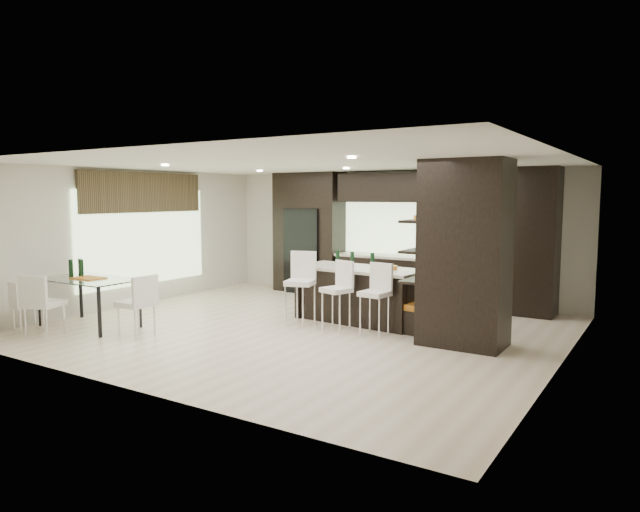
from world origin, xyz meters
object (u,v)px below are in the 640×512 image
Objects in this scene: chair_near at (44,308)px; chair_end at (136,308)px; floor_vase at (452,299)px; stool_right at (375,307)px; kitchen_island at (359,294)px; dining_table at (89,303)px; bench at (395,315)px; stool_left at (300,296)px; stool_mid at (336,302)px; chair_far at (27,308)px.

chair_near is 1.02× the size of chair_end.
chair_near is at bearing -148.04° from floor_vase.
chair_end is (-3.14, -1.99, -0.01)m from stool_right.
dining_table is (-3.60, -2.78, -0.07)m from kitchen_island.
chair_near reaches higher than bench.
kitchen_island is 3.70m from chair_end.
stool_mid is at bearing -14.80° from stool_left.
floor_vase reaches higher than stool_left.
kitchen_island is 0.84m from bench.
chair_far is (-0.53, 0.04, -0.07)m from chair_near.
floor_vase is 4.91m from chair_end.
stool_right reaches higher than chair_end.
floor_vase is at bearing -2.82° from kitchen_island.
floor_vase is at bearing 7.22° from bench.
chair_far reaches higher than bench.
chair_near reaches higher than chair_far.
floor_vase reaches higher than kitchen_island.
stool_right is at bearing 42.12° from chair_far.
stool_right is 3.72m from chair_end.
stool_left is at bearing -166.88° from floor_vase.
stool_mid is 0.54× the size of dining_table.
stool_right is 1.20m from floor_vase.
stool_right is at bearing -15.67° from stool_left.
stool_mid is 1.03× the size of chair_end.
stool_left reaches higher than bench.
bench is at bearing 46.51° from chair_far.
stool_right is at bearing -152.44° from floor_vase.
bench is 5.93m from chair_far.
chair_end is (-2.44, -1.99, -0.01)m from stool_mid.
stool_right is 1.03× the size of chair_end.
stool_right is (0.70, -0.00, 0.00)m from stool_mid.
stool_left is 0.59× the size of dining_table.
bench is at bearing 5.32° from stool_left.
bench is 1.40× the size of chair_end.
stool_left reaches higher than chair_end.
bench is 1.63× the size of chair_far.
kitchen_island reaches higher than chair_end.
stool_mid is at bearing -173.46° from stool_right.
stool_left reaches higher than kitchen_island.
chair_far is (-0.53, -0.76, -0.03)m from dining_table.
floor_vase reaches higher than chair_near.
chair_near is at bearing -90.96° from dining_table.
bench is 0.74× the size of dining_table.
kitchen_island is 5.44m from chair_far.
dining_table reaches higher than chair_far.
kitchen_island is 2.49× the size of stool_mid.
dining_table is at bearing 90.35° from chair_end.
kitchen_island is 2.51× the size of chair_near.
stool_right is 0.62m from bench.
dining_table is at bearing 72.12° from chair_near.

